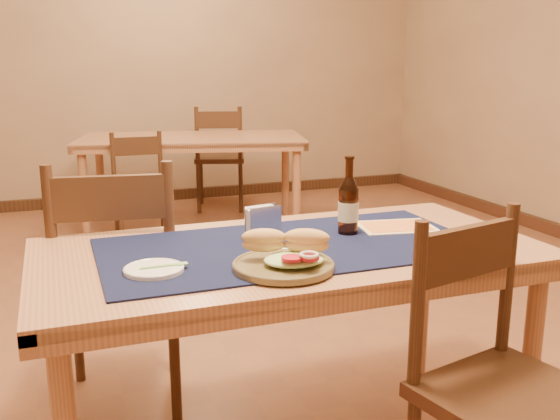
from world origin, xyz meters
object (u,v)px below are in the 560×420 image
object	(u,v)px
chair_main_near	(504,386)
napkin_holder	(263,223)
main_table	(291,271)
beer_bottle	(348,205)
chair_main_far	(118,281)
sandwich_plate	(286,258)
back_table	(192,147)

from	to	relation	value
chair_main_near	napkin_holder	size ratio (longest dim) A/B	7.08
main_table	beer_bottle	bearing A→B (deg)	16.42
chair_main_far	beer_bottle	distance (m)	0.93
chair_main_near	napkin_holder	distance (m)	0.88
main_table	beer_bottle	distance (m)	0.31
chair_main_near	napkin_holder	world-z (taller)	chair_main_near
chair_main_far	chair_main_near	bearing A→B (deg)	-51.06
main_table	beer_bottle	xyz separation A→B (m)	(0.24, 0.07, 0.19)
beer_bottle	sandwich_plate	bearing A→B (deg)	-139.76
chair_main_near	beer_bottle	bearing A→B (deg)	103.20
back_table	beer_bottle	xyz separation A→B (m)	(-0.13, -3.07, 0.19)
back_table	chair_main_far	size ratio (longest dim) A/B	1.92
sandwich_plate	napkin_holder	world-z (taller)	same
main_table	beer_bottle	world-z (taller)	beer_bottle
main_table	napkin_holder	world-z (taller)	napkin_holder
chair_main_far	napkin_holder	xyz separation A→B (m)	(0.44, -0.42, 0.29)
back_table	beer_bottle	world-z (taller)	beer_bottle
chair_main_far	napkin_holder	size ratio (longest dim) A/B	7.57
back_table	chair_main_near	distance (m)	3.73
main_table	chair_main_near	distance (m)	0.72
back_table	napkin_holder	world-z (taller)	napkin_holder
back_table	beer_bottle	distance (m)	3.08
sandwich_plate	beer_bottle	distance (m)	0.44
beer_bottle	napkin_holder	size ratio (longest dim) A/B	2.01
chair_main_near	back_table	bearing A→B (deg)	90.32
chair_main_far	napkin_holder	bearing A→B (deg)	-43.22
chair_main_far	sandwich_plate	size ratio (longest dim) A/B	3.42
chair_main_far	chair_main_near	world-z (taller)	chair_main_far
sandwich_plate	beer_bottle	bearing A→B (deg)	40.24
back_table	chair_main_far	world-z (taller)	chair_main_far
back_table	chair_main_near	size ratio (longest dim) A/B	2.05
main_table	chair_main_near	size ratio (longest dim) A/B	1.71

